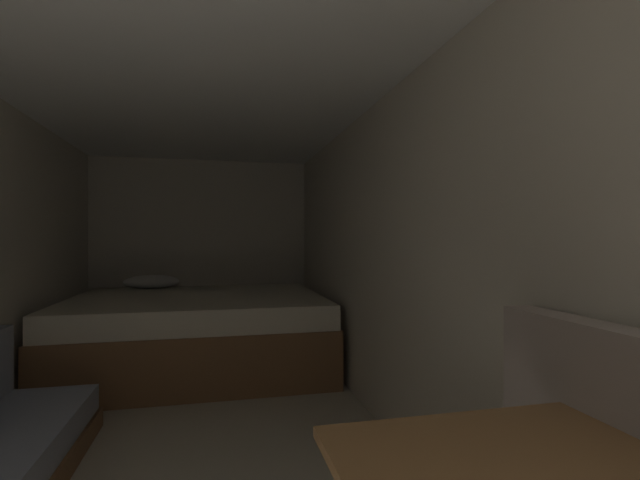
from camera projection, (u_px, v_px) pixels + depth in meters
name	position (u px, v px, depth m)	size (l,w,h in m)	color
ground_plane	(186.00, 464.00, 2.36)	(7.59, 7.59, 0.00)	#B2A893
wall_back	(202.00, 252.00, 5.10)	(2.48, 0.05, 2.10)	beige
wall_right	(399.00, 264.00, 2.63)	(0.05, 5.59, 2.10)	beige
ceiling_slab	(185.00, 63.00, 2.35)	(2.48, 5.59, 0.05)	white
bed	(198.00, 331.00, 4.13)	(2.26, 1.85, 0.82)	brown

